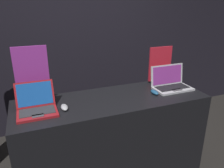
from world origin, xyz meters
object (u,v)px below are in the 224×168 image
(promo_stand_back, at_px, (160,66))
(mouse_front, at_px, (64,107))
(laptop_back, at_px, (171,83))
(mouse_back, at_px, (154,92))
(promo_stand_front, at_px, (32,76))
(laptop_front, at_px, (36,105))

(promo_stand_back, bearing_deg, mouse_front, -165.00)
(promo_stand_back, bearing_deg, laptop_back, -90.00)
(mouse_front, bearing_deg, laptop_back, 4.25)
(laptop_back, xyz_separation_m, mouse_back, (-0.25, -0.08, -0.04))
(laptop_back, xyz_separation_m, promo_stand_back, (-0.00, 0.22, 0.14))
(mouse_back, bearing_deg, promo_stand_front, 166.84)
(mouse_front, bearing_deg, promo_stand_back, 15.00)
(laptop_front, xyz_separation_m, mouse_front, (0.22, -0.05, -0.04))
(mouse_front, relative_size, promo_stand_back, 0.29)
(laptop_front, relative_size, mouse_back, 2.70)
(laptop_front, relative_size, laptop_back, 0.80)
(laptop_front, xyz_separation_m, promo_stand_back, (1.37, 0.26, 0.14))
(laptop_back, bearing_deg, laptop_front, -178.35)
(promo_stand_front, distance_m, laptop_back, 1.40)
(promo_stand_front, distance_m, promo_stand_back, 1.37)
(promo_stand_front, height_order, promo_stand_back, promo_stand_front)
(laptop_front, bearing_deg, promo_stand_front, 90.00)
(laptop_front, relative_size, mouse_front, 2.69)
(promo_stand_front, height_order, mouse_back, promo_stand_front)
(mouse_front, bearing_deg, promo_stand_front, 129.29)
(promo_stand_front, bearing_deg, mouse_front, -50.71)
(laptop_front, bearing_deg, mouse_front, -11.69)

